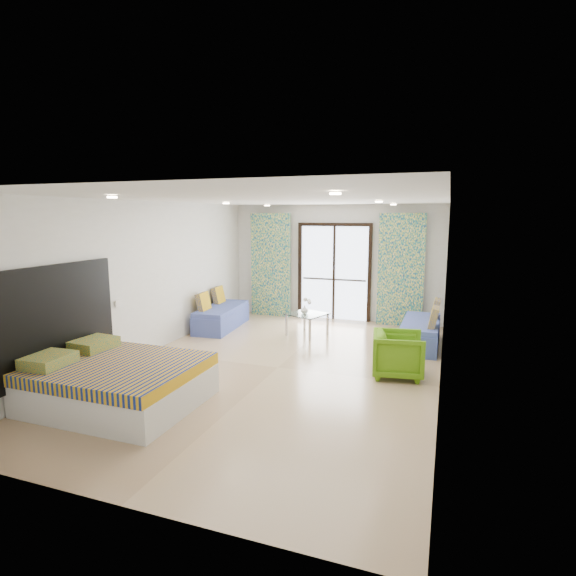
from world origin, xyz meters
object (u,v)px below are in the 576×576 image
(bed, at_px, (117,382))
(daybed_left, at_px, (221,316))
(coffee_table, at_px, (307,316))
(armchair, at_px, (398,352))
(daybed_right, at_px, (421,332))

(bed, relative_size, daybed_left, 1.15)
(daybed_left, height_order, coffee_table, daybed_left)
(bed, xyz_separation_m, armchair, (3.35, 2.29, 0.08))
(coffee_table, bearing_deg, daybed_left, -178.52)
(daybed_right, relative_size, coffee_table, 1.93)
(daybed_right, distance_m, armchair, 1.85)
(daybed_left, bearing_deg, armchair, -29.34)
(daybed_left, height_order, armchair, daybed_left)
(bed, xyz_separation_m, daybed_left, (-0.64, 4.06, -0.03))
(daybed_left, relative_size, coffee_table, 1.99)
(bed, bearing_deg, coffee_table, 72.10)
(bed, bearing_deg, daybed_right, 48.92)
(coffee_table, bearing_deg, armchair, -41.92)
(bed, xyz_separation_m, daybed_right, (3.59, 4.12, -0.03))
(armchair, bearing_deg, daybed_right, -16.37)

